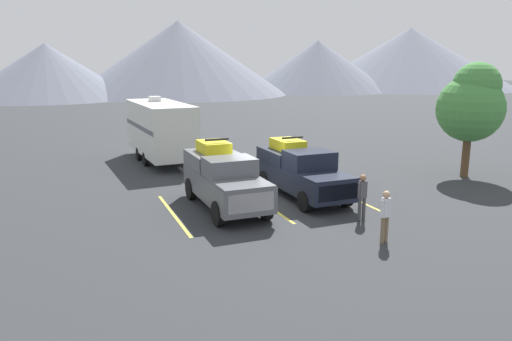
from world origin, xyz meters
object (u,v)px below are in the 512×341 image
(pickup_truck_b, at_px, (301,170))
(camper_trailer_a, at_px, (160,128))
(person_b, at_px, (385,213))
(person_a, at_px, (362,194))
(pickup_truck_a, at_px, (224,178))

(pickup_truck_b, distance_m, camper_trailer_a, 10.57)
(pickup_truck_b, height_order, camper_trailer_a, camper_trailer_a)
(camper_trailer_a, distance_m, person_b, 16.32)
(person_a, bearing_deg, person_b, -105.03)
(pickup_truck_a, height_order, person_b, pickup_truck_a)
(pickup_truck_a, bearing_deg, person_b, -57.78)
(camper_trailer_a, bearing_deg, pickup_truck_b, -66.78)
(camper_trailer_a, xyz_separation_m, person_b, (4.09, -15.77, -0.96))
(person_a, bearing_deg, pickup_truck_b, 97.36)
(pickup_truck_b, distance_m, person_b, 6.09)
(camper_trailer_a, relative_size, person_a, 4.82)
(person_a, relative_size, person_b, 1.01)
(camper_trailer_a, bearing_deg, person_a, -71.10)
(pickup_truck_b, xyz_separation_m, camper_trailer_a, (-4.16, 9.69, 0.82))
(pickup_truck_b, bearing_deg, camper_trailer_a, 113.22)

